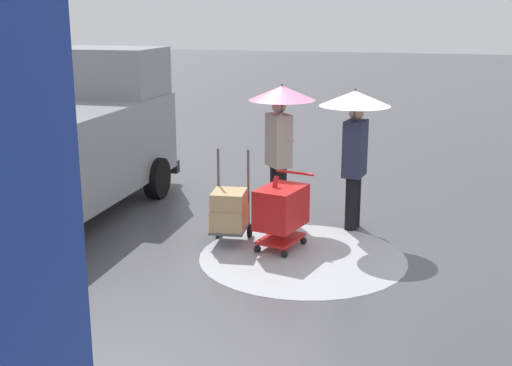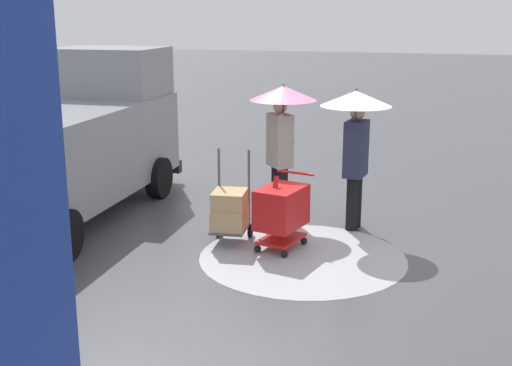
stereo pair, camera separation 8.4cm
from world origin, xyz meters
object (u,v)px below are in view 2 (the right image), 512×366
Objects in this scene: shopping_cart_vendor at (281,209)px; hand_dolly_boxes at (230,211)px; pedestrian_black_side at (282,119)px; cargo_van_parked_right at (66,144)px; pedestrian_pink_side at (356,126)px.

hand_dolly_boxes is (0.76, -0.02, -0.10)m from shopping_cart_vendor.
pedestrian_black_side is at bearing -104.83° from hand_dolly_boxes.
cargo_van_parked_right reaches higher than pedestrian_black_side.
cargo_van_parked_right is at bearing 7.66° from pedestrian_pink_side.
hand_dolly_boxes is at bearing 170.15° from cargo_van_parked_right.
shopping_cart_vendor is 1.73m from pedestrian_pink_side.
shopping_cart_vendor is at bearing 104.88° from pedestrian_black_side.
shopping_cart_vendor is at bearing 178.71° from hand_dolly_boxes.
hand_dolly_boxes is 1.85m from pedestrian_black_side.
cargo_van_parked_right reaches higher than pedestrian_pink_side.
pedestrian_pink_side is at bearing 165.41° from pedestrian_black_side.
hand_dolly_boxes is at bearing -1.29° from shopping_cart_vendor.
hand_dolly_boxes is at bearing 35.04° from pedestrian_pink_side.
cargo_van_parked_right reaches higher than hand_dolly_boxes.
pedestrian_black_side is at bearing -14.59° from pedestrian_pink_side.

